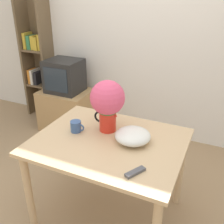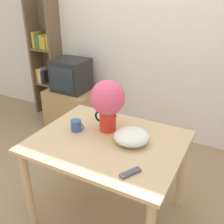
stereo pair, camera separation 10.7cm
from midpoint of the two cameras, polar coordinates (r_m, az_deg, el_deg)
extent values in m
plane|color=#9E7F5B|center=(2.56, -7.14, -20.59)|extent=(12.00, 12.00, 0.00)
cube|color=silver|center=(3.33, 7.08, 16.05)|extent=(8.00, 0.05, 2.60)
cube|color=tan|center=(2.04, -2.19, -6.53)|extent=(1.15, 0.91, 0.03)
cylinder|color=tan|center=(2.27, -18.99, -16.44)|extent=(0.06, 0.06, 0.74)
cylinder|color=tan|center=(2.76, -7.94, -6.91)|extent=(0.06, 0.06, 0.74)
cylinder|color=tan|center=(2.45, 13.41, -12.21)|extent=(0.06, 0.06, 0.74)
cylinder|color=red|center=(2.13, -2.39, -1.68)|extent=(0.14, 0.14, 0.19)
cone|color=red|center=(2.08, -0.99, -0.35)|extent=(0.05, 0.05, 0.05)
torus|color=black|center=(2.15, -4.09, -1.09)|extent=(0.10, 0.02, 0.10)
sphere|color=#3D7033|center=(2.07, -2.46, 1.87)|extent=(0.21, 0.21, 0.21)
sphere|color=#DB4C70|center=(2.05, -2.49, 3.11)|extent=(0.28, 0.28, 0.28)
cylinder|color=#385689|center=(2.16, -9.29, -3.12)|extent=(0.09, 0.09, 0.09)
torus|color=#385689|center=(2.13, -8.25, -3.38)|extent=(0.06, 0.01, 0.06)
ellipsoid|color=silver|center=(1.99, 3.01, -5.22)|extent=(0.27, 0.27, 0.10)
cube|color=#4C4C51|center=(1.70, 3.25, -12.96)|extent=(0.11, 0.15, 0.02)
cube|color=tan|center=(3.75, -10.52, 0.53)|extent=(0.68, 0.53, 0.56)
cube|color=black|center=(3.57, -11.15, 7.73)|extent=(0.45, 0.40, 0.43)
cube|color=#232D38|center=(3.42, -13.10, 6.73)|extent=(0.35, 0.01, 0.31)
cube|color=brown|center=(4.22, -18.67, 11.01)|extent=(0.04, 0.27, 1.75)
cube|color=brown|center=(3.97, -14.45, 10.69)|extent=(0.04, 0.27, 1.75)
cube|color=brown|center=(4.19, -15.47, 11.32)|extent=(0.42, 0.01, 1.75)
cube|color=brown|center=(4.20, -15.97, 5.80)|extent=(0.35, 0.25, 0.03)
cube|color=orange|center=(4.24, -17.56, 7.51)|extent=(0.06, 0.18, 0.21)
cube|color=silver|center=(4.20, -17.02, 7.47)|extent=(0.04, 0.21, 0.22)
cube|color=black|center=(4.18, -16.46, 7.19)|extent=(0.05, 0.18, 0.19)
cube|color=brown|center=(4.06, -16.87, 12.77)|extent=(0.35, 0.25, 0.03)
cube|color=gold|center=(4.12, -18.60, 14.54)|extent=(0.05, 0.17, 0.23)
cube|color=#337A4C|center=(4.08, -17.88, 14.28)|extent=(0.06, 0.16, 0.19)
cube|color=gold|center=(4.03, -17.13, 14.28)|extent=(0.06, 0.15, 0.19)
cube|color=gold|center=(3.99, -16.41, 14.16)|extent=(0.05, 0.18, 0.18)
cube|color=gold|center=(3.95, -15.69, 14.42)|extent=(0.06, 0.16, 0.22)
camera|label=1|loc=(0.05, -91.47, -0.71)|focal=42.00mm
camera|label=2|loc=(0.05, 88.53, 0.71)|focal=42.00mm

